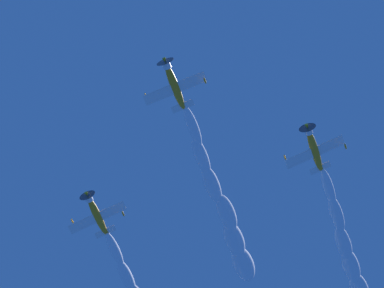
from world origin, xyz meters
TOP-DOWN VIEW (x-y plane):
  - airplane_lead at (6.04, 4.98)m, footprint 6.98×6.79m
  - airplane_left_wingman at (8.27, 24.28)m, footprint 6.93×6.84m
  - airplane_right_wingman at (-15.17, 6.10)m, footprint 6.88×6.86m
  - smoke_trail_lead at (-6.56, 21.06)m, footprint 18.97×22.80m
  - smoke_trail_left_wingman at (-4.24, 40.44)m, footprint 18.92×23.16m

SIDE VIEW (x-z plane):
  - airplane_left_wingman at x=8.27m, z-range 85.17..87.81m
  - smoke_trail_left_wingman at x=-4.24m, z-range 85.25..88.13m
  - airplane_lead at x=6.04m, z-range 85.46..88.02m
  - smoke_trail_lead at x=-6.56m, z-range 85.53..88.41m
  - airplane_right_wingman at x=-15.17m, z-range 85.80..88.49m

